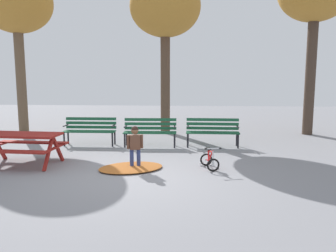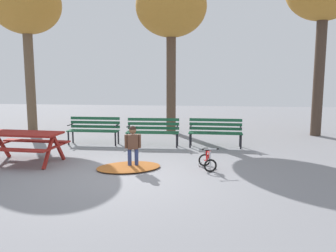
% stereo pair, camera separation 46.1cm
% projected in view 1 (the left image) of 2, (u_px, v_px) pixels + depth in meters
% --- Properties ---
extents(ground, '(36.00, 36.00, 0.00)m').
position_uv_depth(ground, '(131.00, 177.00, 7.32)').
color(ground, gray).
extents(picnic_table, '(1.88, 1.45, 0.79)m').
position_uv_depth(picnic_table, '(22.00, 141.00, 8.23)').
color(picnic_table, maroon).
rests_on(picnic_table, ground).
extents(park_bench_far_left, '(1.60, 0.47, 0.85)m').
position_uv_depth(park_bench_far_left, '(90.00, 129.00, 10.68)').
color(park_bench_far_left, '#195133').
rests_on(park_bench_far_left, ground).
extents(park_bench_left, '(1.61, 0.51, 0.85)m').
position_uv_depth(park_bench_left, '(150.00, 130.00, 10.47)').
color(park_bench_left, '#195133').
rests_on(park_bench_left, ground).
extents(park_bench_right, '(1.61, 0.49, 0.85)m').
position_uv_depth(park_bench_right, '(213.00, 130.00, 10.45)').
color(park_bench_right, '#195133').
rests_on(park_bench_right, ground).
extents(child_standing, '(0.37, 0.22, 1.00)m').
position_uv_depth(child_standing, '(135.00, 144.00, 7.90)').
color(child_standing, navy).
rests_on(child_standing, ground).
extents(kids_bicycle, '(0.48, 0.62, 0.54)m').
position_uv_depth(kids_bicycle, '(210.00, 160.00, 7.95)').
color(kids_bicycle, black).
rests_on(kids_bicycle, ground).
extents(leaf_pile, '(1.79, 1.56, 0.07)m').
position_uv_depth(leaf_pile, '(131.00, 167.00, 7.93)').
color(leaf_pile, '#9E5623').
rests_on(leaf_pile, ground).
extents(tree_far_left, '(2.60, 2.60, 5.90)m').
position_uv_depth(tree_far_left, '(16.00, 5.00, 12.47)').
color(tree_far_left, brown).
rests_on(tree_far_left, ground).
extents(tree_left, '(2.60, 2.60, 5.75)m').
position_uv_depth(tree_left, '(165.00, 9.00, 12.50)').
color(tree_left, brown).
rests_on(tree_left, ground).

